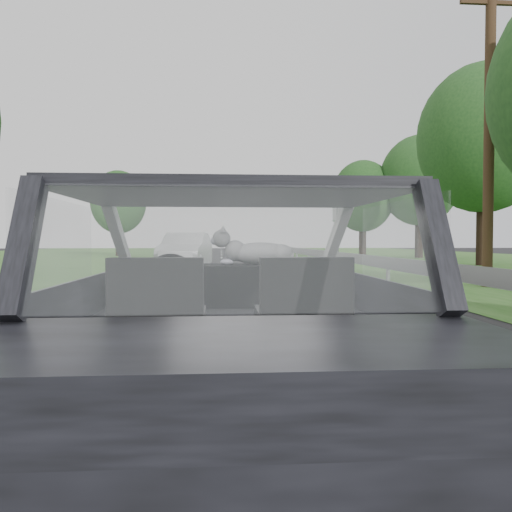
{
  "coord_description": "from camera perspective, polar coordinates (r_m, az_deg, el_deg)",
  "views": [
    {
      "loc": [
        -0.06,
        -3.05,
        1.18
      ],
      "look_at": [
        0.2,
        0.54,
        1.07
      ],
      "focal_mm": 35.0,
      "sensor_mm": 36.0,
      "label": 1
    }
  ],
  "objects": [
    {
      "name": "ground",
      "position": [
        3.27,
        -2.91,
        -19.36
      ],
      "size": [
        140.0,
        140.0,
        0.0
      ],
      "primitive_type": "plane",
      "color": "black",
      "rests_on": "ground"
    },
    {
      "name": "guardrail",
      "position": [
        13.77,
        14.4,
        -0.72
      ],
      "size": [
        0.05,
        90.0,
        0.32
      ],
      "primitive_type": "cube",
      "color": "#9B9B9B",
      "rests_on": "ground"
    },
    {
      "name": "tree_3",
      "position": [
        34.95,
        18.17,
        6.28
      ],
      "size": [
        5.27,
        5.27,
        7.89
      ],
      "primitive_type": null,
      "rotation": [
        0.0,
        0.0,
        0.01
      ],
      "color": "#1D431B",
      "rests_on": "ground"
    },
    {
      "name": "tree_6",
      "position": [
        38.32,
        -15.43,
        4.59
      ],
      "size": [
        4.59,
        4.59,
        6.13
      ],
      "primitive_type": null,
      "rotation": [
        0.0,
        0.0,
        0.15
      ],
      "color": "#1D431B",
      "rests_on": "ground"
    },
    {
      "name": "dashboard",
      "position": [
        3.69,
        -3.13,
        -3.33
      ],
      "size": [
        1.58,
        0.45,
        0.3
      ],
      "primitive_type": "cube",
      "color": "black",
      "rests_on": "subject_car"
    },
    {
      "name": "tree_1",
      "position": [
        25.54,
        24.54,
        9.16
      ],
      "size": [
        7.19,
        7.19,
        9.02
      ],
      "primitive_type": null,
      "rotation": [
        0.0,
        0.0,
        -0.24
      ],
      "color": "#1D431B",
      "rests_on": "ground"
    },
    {
      "name": "cat",
      "position": [
        3.68,
        0.54,
        0.46
      ],
      "size": [
        0.65,
        0.23,
        0.29
      ],
      "primitive_type": "ellipsoid",
      "rotation": [
        0.0,
        0.0,
        -0.05
      ],
      "color": "#9E9EA0",
      "rests_on": "dashboard"
    },
    {
      "name": "other_car",
      "position": [
        19.64,
        -8.02,
        0.52
      ],
      "size": [
        2.19,
        4.62,
        1.47
      ],
      "primitive_type": "imported",
      "rotation": [
        0.0,
        0.0,
        -0.1
      ],
      "color": "silver",
      "rests_on": "ground"
    },
    {
      "name": "driver_seat",
      "position": [
        2.8,
        -11.07,
        -4.4
      ],
      "size": [
        0.5,
        0.72,
        0.42
      ],
      "primitive_type": "cube",
      "color": "black",
      "rests_on": "subject_car"
    },
    {
      "name": "highway_sign",
      "position": [
        21.75,
        9.31,
        2.16
      ],
      "size": [
        0.28,
        1.05,
        2.62
      ],
      "primitive_type": "cube",
      "rotation": [
        0.0,
        0.0,
        0.17
      ],
      "color": "#1D672C",
      "rests_on": "ground"
    },
    {
      "name": "utility_pole",
      "position": [
        14.09,
        25.1,
        12.89
      ],
      "size": [
        0.26,
        0.26,
        7.85
      ],
      "primitive_type": "cylinder",
      "rotation": [
        0.0,
        0.0,
        -0.0
      ],
      "color": "#3C261A",
      "rests_on": "ground"
    },
    {
      "name": "subject_car",
      "position": [
        3.08,
        -2.93,
        -6.69
      ],
      "size": [
        1.8,
        4.0,
        1.45
      ],
      "primitive_type": "cube",
      "color": "black",
      "rests_on": "ground"
    },
    {
      "name": "steering_wheel",
      "position": [
        3.4,
        -9.8,
        -2.61
      ],
      "size": [
        0.36,
        0.36,
        0.04
      ],
      "primitive_type": "torus",
      "color": "black",
      "rests_on": "dashboard"
    },
    {
      "name": "passenger_seat",
      "position": [
        2.81,
        5.38,
        -4.34
      ],
      "size": [
        0.5,
        0.72,
        0.42
      ],
      "primitive_type": "cube",
      "color": "black",
      "rests_on": "subject_car"
    },
    {
      "name": "tree_2",
      "position": [
        34.84,
        12.1,
        5.13
      ],
      "size": [
        4.54,
        4.54,
        6.42
      ],
      "primitive_type": null,
      "rotation": [
        0.0,
        0.0,
        0.07
      ],
      "color": "#1D431B",
      "rests_on": "ground"
    }
  ]
}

